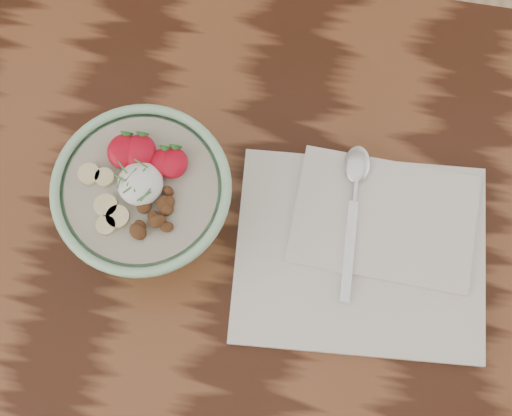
% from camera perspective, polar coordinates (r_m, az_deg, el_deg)
% --- Properties ---
extents(table, '(1.60, 0.90, 0.75)m').
position_cam_1_polar(table, '(0.93, -13.07, -7.53)').
color(table, '#34180D').
rests_on(table, ground).
extents(breakfast_bowl, '(0.19, 0.19, 0.12)m').
position_cam_1_polar(breakfast_bowl, '(0.78, -8.76, 0.76)').
color(breakfast_bowl, '#9CD1A5').
rests_on(breakfast_bowl, table).
extents(napkin, '(0.30, 0.25, 0.02)m').
position_cam_1_polar(napkin, '(0.83, 8.73, -3.06)').
color(napkin, silver).
rests_on(napkin, table).
extents(spoon, '(0.03, 0.19, 0.01)m').
position_cam_1_polar(spoon, '(0.83, 7.95, 1.79)').
color(spoon, silver).
rests_on(spoon, napkin).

